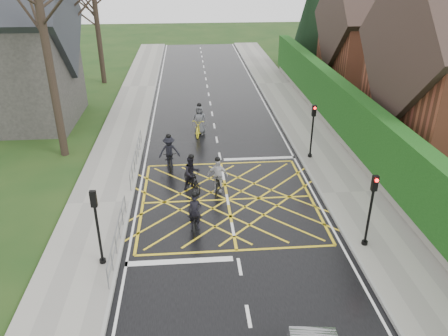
{
  "coord_description": "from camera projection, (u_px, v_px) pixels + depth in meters",
  "views": [
    {
      "loc": [
        -1.67,
        -17.95,
        10.53
      ],
      "look_at": [
        -0.1,
        0.8,
        1.3
      ],
      "focal_mm": 35.0,
      "sensor_mm": 36.0,
      "label": 1
    }
  ],
  "objects": [
    {
      "name": "ground",
      "position": [
        227.0,
        200.0,
        20.83
      ],
      "size": [
        120.0,
        120.0,
        0.0
      ],
      "primitive_type": "plane",
      "color": "#163210",
      "rests_on": "ground"
    },
    {
      "name": "traffic_light_se",
      "position": [
        370.0,
        212.0,
        16.71
      ],
      "size": [
        0.24,
        0.31,
        3.21
      ],
      "rotation": [
        0.0,
        0.0,
        3.14
      ],
      "color": "black",
      "rests_on": "ground"
    },
    {
      "name": "sidewalk_left",
      "position": [
        100.0,
        204.0,
        20.35
      ],
      "size": [
        3.0,
        80.0,
        0.15
      ],
      "primitive_type": "cube",
      "color": "gray",
      "rests_on": "ground"
    },
    {
      "name": "cyclist_mid",
      "position": [
        169.0,
        155.0,
        23.76
      ],
      "size": [
        1.21,
        2.04,
        1.93
      ],
      "rotation": [
        0.0,
        0.0,
        0.11
      ],
      "color": "black",
      "rests_on": "ground"
    },
    {
      "name": "cyclist_rear",
      "position": [
        195.0,
        217.0,
        18.39
      ],
      "size": [
        0.74,
        1.84,
        1.76
      ],
      "rotation": [
        0.0,
        0.0,
        -0.06
      ],
      "color": "black",
      "rests_on": "ground"
    },
    {
      "name": "conifer",
      "position": [
        313.0,
        17.0,
        42.69
      ],
      "size": [
        4.6,
        4.6,
        10.0
      ],
      "color": "black",
      "rests_on": "ground"
    },
    {
      "name": "sidewalk_right",
      "position": [
        350.0,
        193.0,
        21.24
      ],
      "size": [
        3.0,
        80.0,
        0.15
      ],
      "primitive_type": "cube",
      "color": "gray",
      "rests_on": "ground"
    },
    {
      "name": "traffic_light_sw",
      "position": [
        98.0,
        229.0,
        15.69
      ],
      "size": [
        0.24,
        0.31,
        3.21
      ],
      "color": "black",
      "rests_on": "ground"
    },
    {
      "name": "church",
      "position": [
        4.0,
        50.0,
        28.38
      ],
      "size": [
        8.8,
        7.8,
        11.0
      ],
      "color": "#2D2B28",
      "rests_on": "ground"
    },
    {
      "name": "road",
      "position": [
        227.0,
        200.0,
        20.82
      ],
      "size": [
        9.0,
        80.0,
        0.01
      ],
      "primitive_type": "cube",
      "color": "black",
      "rests_on": "ground"
    },
    {
      "name": "railing_south",
      "position": [
        117.0,
        233.0,
        17.0
      ],
      "size": [
        0.05,
        5.04,
        1.03
      ],
      "color": "slate",
      "rests_on": "ground"
    },
    {
      "name": "cyclist_back",
      "position": [
        192.0,
        176.0,
        21.43
      ],
      "size": [
        1.24,
        1.97,
        1.91
      ],
      "rotation": [
        0.0,
        0.0,
        0.4
      ],
      "color": "black",
      "rests_on": "ground"
    },
    {
      "name": "hedge",
      "position": [
        349.0,
        113.0,
        25.85
      ],
      "size": [
        0.9,
        38.0,
        2.8
      ],
      "primitive_type": "cube",
      "color": "#11370F",
      "rests_on": "stone_wall"
    },
    {
      "name": "cyclist_front",
      "position": [
        218.0,
        179.0,
        21.25
      ],
      "size": [
        1.06,
        1.92,
        1.86
      ],
      "rotation": [
        0.0,
        0.0,
        -0.19
      ],
      "color": "black",
      "rests_on": "ground"
    },
    {
      "name": "railing_north",
      "position": [
        136.0,
        154.0,
        23.71
      ],
      "size": [
        0.05,
        6.04,
        1.03
      ],
      "color": "slate",
      "rests_on": "ground"
    },
    {
      "name": "house_far",
      "position": [
        385.0,
        37.0,
        36.11
      ],
      "size": [
        9.8,
        8.8,
        10.3
      ],
      "color": "brown",
      "rests_on": "ground"
    },
    {
      "name": "stone_wall",
      "position": [
        345.0,
        140.0,
        26.62
      ],
      "size": [
        0.5,
        38.0,
        0.7
      ],
      "primitive_type": "cube",
      "color": "slate",
      "rests_on": "ground"
    },
    {
      "name": "cyclist_lead",
      "position": [
        200.0,
        124.0,
        28.08
      ],
      "size": [
        1.15,
        2.27,
        2.1
      ],
      "rotation": [
        0.0,
        0.0,
        -0.19
      ],
      "color": "yellow",
      "rests_on": "ground"
    },
    {
      "name": "traffic_light_ne",
      "position": [
        312.0,
        132.0,
        24.23
      ],
      "size": [
        0.24,
        0.31,
        3.21
      ],
      "rotation": [
        0.0,
        0.0,
        3.14
      ],
      "color": "black",
      "rests_on": "ground"
    },
    {
      "name": "tree_near",
      "position": [
        40.0,
        12.0,
        22.04
      ],
      "size": [
        9.24,
        9.24,
        11.44
      ],
      "color": "black",
      "rests_on": "ground"
    }
  ]
}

